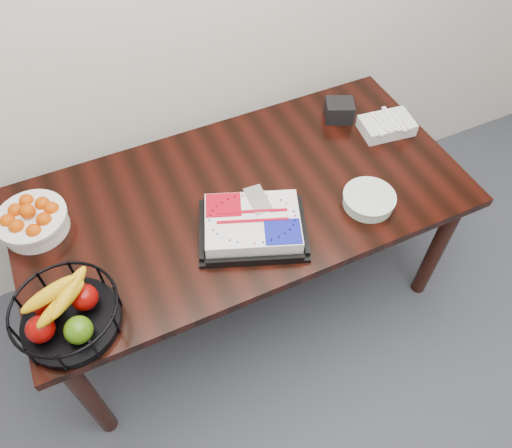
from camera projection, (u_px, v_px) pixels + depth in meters
name	position (u px, v px, depth m)	size (l,w,h in m)	color
table	(243.00, 208.00, 2.08)	(1.80, 0.90, 0.75)	black
cake_tray	(253.00, 225.00, 1.86)	(0.49, 0.44, 0.08)	black
tangerine_bowl	(31.00, 217.00, 1.84)	(0.26, 0.26, 0.17)	white
fruit_basket	(67.00, 313.00, 1.60)	(0.35, 0.35, 0.18)	black
plate_stack	(369.00, 200.00, 1.96)	(0.21, 0.21, 0.05)	white
fork_bag	(387.00, 125.00, 2.22)	(0.25, 0.18, 0.06)	silver
napkin_box	(339.00, 110.00, 2.26)	(0.12, 0.11, 0.09)	black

